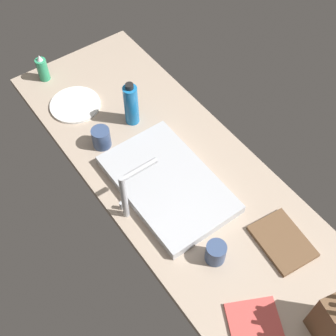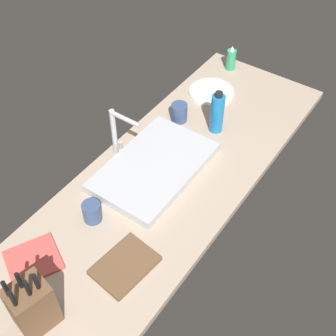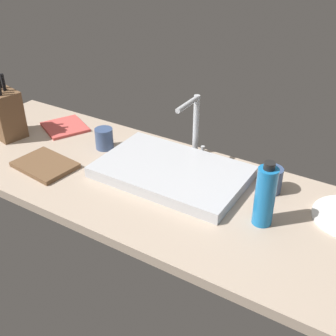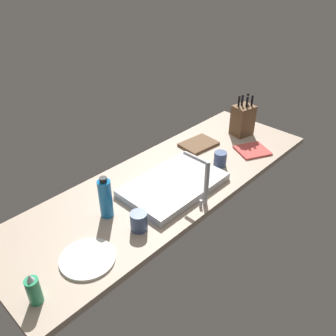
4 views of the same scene
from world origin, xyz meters
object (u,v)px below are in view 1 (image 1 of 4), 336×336
Objects in this scene: sink_basin at (168,184)px; cutting_board at (282,241)px; dinner_plate at (75,105)px; dish_towel at (256,328)px; faucet at (128,190)px; water_bottle at (131,104)px; coffee_mug at (101,138)px; soap_bottle at (43,69)px; ceramic_cup at (216,253)px.

sink_basin is 49.57cm from cutting_board.
dinner_plate is 125.07cm from dish_towel.
sink_basin is 22.78cm from faucet.
cutting_board is at bearing -165.33° from dinner_plate.
coffee_mug is (-4.12, 18.40, -5.73)cm from water_bottle.
soap_bottle reaches higher than coffee_mug.
ceramic_cup is (-74.03, 12.74, -5.96)cm from water_bottle.
coffee_mug is (35.55, -8.48, -10.57)cm from faucet.
coffee_mug is (-27.62, 1.87, 4.02)cm from dinner_plate.
coffee_mug reaches higher than sink_basin.
cutting_board is at bearing -112.21° from ceramic_cup.
dish_towel is at bearing -179.39° from soap_bottle.
dinner_plate and dish_towel have the same top height.
dish_towel is at bearing 120.80° from cutting_board.
dinner_plate is at bearing 2.23° from ceramic_cup.
water_bottle is 2.53× the size of ceramic_cup.
faucet is 1.07× the size of dinner_plate.
dinner_plate is at bearing 7.55° from sink_basin.
faucet is at bearing 170.70° from dinner_plate.
coffee_mug is at bearing 4.63° from ceramic_cup.
dinner_plate is (-24.89, -2.98, -5.63)cm from soap_bottle.
dinner_plate is at bearing 14.67° from cutting_board.
cutting_board is at bearing -172.14° from water_bottle.
dinner_plate is at bearing 35.13° from water_bottle.
dinner_plate is (62.08, 8.23, -1.46)cm from sink_basin.
cutting_board is 136.07cm from soap_bottle.
water_bottle reaches higher than dish_towel.
faucet reaches higher than sink_basin.
soap_bottle is 0.64× the size of water_bottle.
soap_bottle is at bearing 21.96° from water_bottle.
sink_basin is 2.47× the size of water_bottle.
faucet is at bearing 175.22° from soap_bottle.
dish_towel is (-101.56, 17.92, -9.75)cm from water_bottle.
cutting_board is 0.97× the size of dinner_plate.
faucet reaches higher than dinner_plate.
dinner_plate is 1.24× the size of dish_towel.
faucet is 60.39cm from cutting_board.
faucet reaches higher than dish_towel.
faucet reaches higher than coffee_mug.
sink_basin is at bearing -8.69° from dish_towel.
ceramic_cup is (27.53, -5.18, 3.79)cm from dish_towel.
coffee_mug is at bearing 176.14° from dinner_plate.
water_bottle is at bearing -144.87° from dinner_plate.
soap_bottle is 52.55cm from coffee_mug.
coffee_mug reaches higher than cutting_board.
dish_towel is at bearing 169.99° from water_bottle.
faucet reaches higher than water_bottle.
water_bottle reaches higher than ceramic_cup.
water_bottle is at bearing -9.76° from ceramic_cup.
sink_basin reaches higher than dinner_plate.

